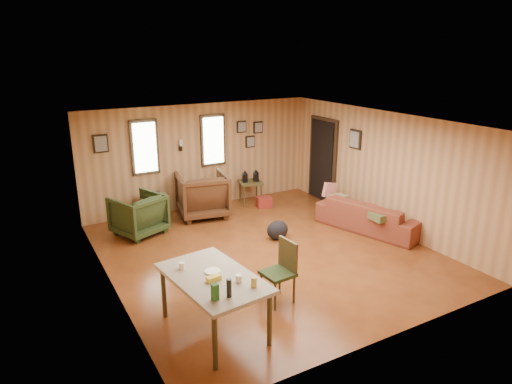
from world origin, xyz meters
TOP-DOWN VIEW (x-y plane):
  - room at (0.17, 0.27)m, footprint 5.54×6.04m
  - sofa at (2.41, -0.09)m, footprint 1.24×2.25m
  - recliner_brown at (-0.27, 2.33)m, footprint 1.20×1.15m
  - recliner_green at (-1.79, 2.00)m, footprint 1.12×1.09m
  - end_table at (-1.32, 2.50)m, footprint 0.67×0.63m
  - side_table at (1.07, 2.58)m, footprint 0.63×0.63m
  - cooler at (1.22, 2.19)m, footprint 0.38×0.30m
  - backpack at (0.49, 0.41)m, footprint 0.48×0.39m
  - sofa_pillows at (2.24, 0.15)m, footprint 0.43×1.82m
  - dining_table at (-1.84, -1.76)m, footprint 1.11×1.66m
  - dining_chair at (-0.66, -1.53)m, footprint 0.46×0.46m

SIDE VIEW (x-z plane):
  - cooler at x=1.22m, z-range 0.00..0.24m
  - backpack at x=0.49m, z-range 0.00..0.38m
  - end_table at x=-1.32m, z-range 0.04..0.76m
  - sofa at x=2.41m, z-range 0.00..0.84m
  - recliner_green at x=-1.79m, z-range 0.00..0.90m
  - sofa_pillows at x=2.24m, z-range 0.32..0.70m
  - dining_chair at x=-0.66m, z-range 0.06..1.00m
  - recliner_brown at x=-0.27m, z-range 0.00..1.07m
  - side_table at x=1.07m, z-range 0.15..0.99m
  - dining_table at x=-1.84m, z-range 0.21..1.24m
  - room at x=0.17m, z-range -0.02..2.43m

